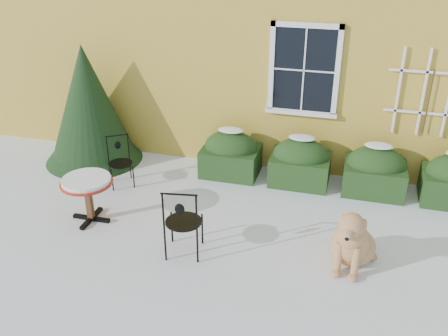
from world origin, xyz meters
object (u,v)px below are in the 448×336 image
(patio_chair_far, at_px, (120,161))
(dog, at_px, (352,242))
(evergreen_shrub, at_px, (90,116))
(patio_chair_near, at_px, (183,221))
(bistro_table, at_px, (87,185))

(patio_chair_far, distance_m, dog, 4.34)
(evergreen_shrub, height_order, dog, evergreen_shrub)
(evergreen_shrub, relative_size, patio_chair_near, 2.11)
(evergreen_shrub, distance_m, patio_chair_near, 3.77)
(evergreen_shrub, bearing_deg, patio_chair_far, -38.90)
(bistro_table, bearing_deg, dog, -1.53)
(bistro_table, relative_size, dog, 0.76)
(bistro_table, xyz_separation_m, dog, (4.05, -0.11, -0.23))
(evergreen_shrub, distance_m, patio_chair_far, 1.35)
(evergreen_shrub, relative_size, bistro_table, 2.84)
(dog, bearing_deg, patio_chair_near, -161.88)
(bistro_table, bearing_deg, patio_chair_near, -14.51)
(patio_chair_near, bearing_deg, evergreen_shrub, -51.17)
(evergreen_shrub, xyz_separation_m, dog, (5.10, -2.16, -0.53))
(bistro_table, relative_size, patio_chair_near, 0.74)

